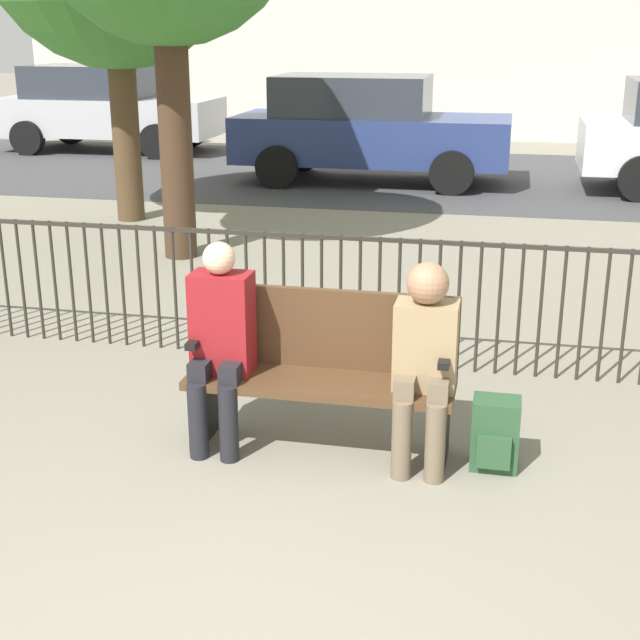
{
  "coord_description": "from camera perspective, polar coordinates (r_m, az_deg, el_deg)",
  "views": [
    {
      "loc": [
        0.98,
        -2.55,
        2.35
      ],
      "look_at": [
        0.0,
        2.02,
        0.8
      ],
      "focal_mm": 50.0,
      "sensor_mm": 36.0,
      "label": 1
    }
  ],
  "objects": [
    {
      "name": "parked_car_2",
      "position": [
        18.15,
        -13.61,
        13.12
      ],
      "size": [
        4.2,
        1.94,
        1.62
      ],
      "color": "#B7B7BC",
      "rests_on": "ground"
    },
    {
      "name": "fence_railing",
      "position": [
        6.35,
        2.6,
        1.96
      ],
      "size": [
        9.01,
        0.03,
        0.95
      ],
      "color": "#2D2823",
      "rests_on": "ground"
    },
    {
      "name": "park_bench",
      "position": [
        5.1,
        0.18,
        -3.07
      ],
      "size": [
        1.52,
        0.45,
        0.92
      ],
      "color": "#4C331E",
      "rests_on": "ground"
    },
    {
      "name": "seated_person_0",
      "position": [
        5.07,
        -6.4,
        -1.09
      ],
      "size": [
        0.34,
        0.39,
        1.22
      ],
      "color": "black",
      "rests_on": "ground"
    },
    {
      "name": "seated_person_1",
      "position": [
        4.84,
        6.71,
        -2.17
      ],
      "size": [
        0.34,
        0.39,
        1.17
      ],
      "color": "brown",
      "rests_on": "ground"
    },
    {
      "name": "parked_car_1",
      "position": [
        14.1,
        3.0,
        12.21
      ],
      "size": [
        4.2,
        1.94,
        1.62
      ],
      "color": "navy",
      "rests_on": "ground"
    },
    {
      "name": "backpack",
      "position": [
        5.06,
        11.14,
        -7.2
      ],
      "size": [
        0.26,
        0.24,
        0.41
      ],
      "color": "#284C2D",
      "rests_on": "ground"
    },
    {
      "name": "street_surface",
      "position": [
        14.77,
        8.29,
        9.05
      ],
      "size": [
        24.0,
        6.0,
        0.01
      ],
      "color": "#3D3D3F",
      "rests_on": "ground"
    }
  ]
}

